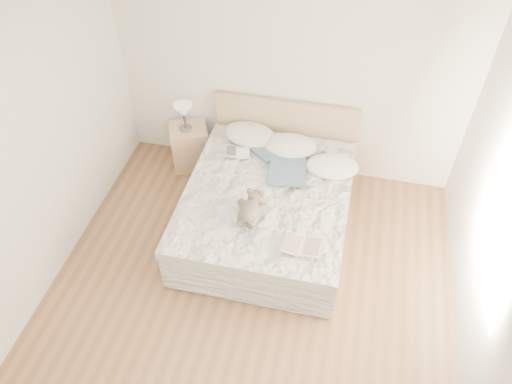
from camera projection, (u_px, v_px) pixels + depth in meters
The scene contains 16 objects.
floor at pixel (243, 312), 4.89m from camera, with size 4.00×4.50×0.00m, color brown.
ceiling at pixel (234, 69), 2.98m from camera, with size 4.00×4.50×0.00m, color white.
wall_back at pixel (290, 72), 5.49m from camera, with size 4.00×0.02×2.70m, color silver.
wall_left at pixel (13, 181), 4.25m from camera, with size 0.02×4.50×2.70m, color silver.
wall_right at pixel (506, 266), 3.62m from camera, with size 0.02×4.50×2.70m, color silver.
window at pixel (504, 226), 3.76m from camera, with size 0.02×1.30×1.10m, color white.
bed at pixel (268, 205), 5.50m from camera, with size 1.72×2.14×1.00m.
nightstand at pixel (190, 146), 6.26m from camera, with size 0.45×0.40×0.56m, color tan.
table_lamp at pixel (184, 112), 5.87m from camera, with size 0.29×0.29×0.35m.
pillow_left at pixel (250, 134), 5.84m from camera, with size 0.63×0.44×0.19m, color white.
pillow_middle at pixel (290, 146), 5.70m from camera, with size 0.61×0.43×0.18m, color white.
pillow_right at pixel (332, 166), 5.45m from camera, with size 0.58×0.40×0.17m, color white.
blouse at pixel (288, 167), 5.45m from camera, with size 0.63×0.68×0.03m, color #304961, non-canonical shape.
photo_book at pixel (237, 153), 5.63m from camera, with size 0.29×0.20×0.02m, color white.
childrens_book at pixel (302, 246), 4.67m from camera, with size 0.38×0.26×0.02m, color beige.
teddy_bear at pixel (249, 216), 4.91m from camera, with size 0.27×0.38×0.20m, color brown, non-canonical shape.
Camera 1 is at (0.72, -2.54, 4.28)m, focal length 35.00 mm.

